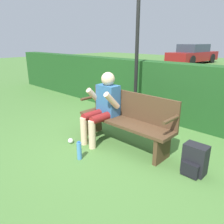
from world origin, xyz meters
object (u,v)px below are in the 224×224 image
Objects in this scene: parked_car at (193,54)px; signpost at (137,46)px; water_bottle at (79,151)px; park_bench at (126,118)px; backpack at (195,160)px; person_seated at (103,104)px.

signpost is at bearing -155.23° from parked_car.
parked_car is (-4.75, 13.99, 0.51)m from water_bottle.
park_bench is 1.20m from backpack.
signpost is at bearing 100.16° from person_seated.
person_seated is 0.41× the size of signpost.
park_bench is 1.47× the size of person_seated.
signpost is at bearing 103.09° from water_bottle.
parked_car is at bearing 109.56° from signpost.
park_bench is 0.36× the size of parked_car.
parked_car reaches higher than water_bottle.
backpack reaches higher than water_bottle.
park_bench is 6.09× the size of water_bottle.
park_bench is at bearing 19.73° from person_seated.
backpack is at bearing -29.84° from signpost.
person_seated reaches higher than backpack.
signpost is (-1.74, 1.00, 1.32)m from backpack.
backpack is 0.08× the size of parked_car.
water_bottle is at bearing -76.91° from signpost.
signpost is (-0.41, 1.78, 1.37)m from water_bottle.
park_bench is at bearing 178.05° from backpack.
backpack is at bearing 3.50° from person_seated.
parked_car is (-6.07, 13.20, 0.46)m from backpack.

